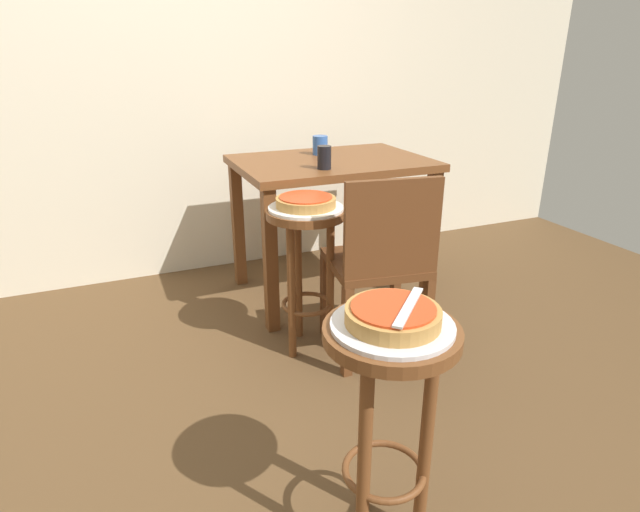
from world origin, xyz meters
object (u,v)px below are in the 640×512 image
wooden_chair (381,261)px  serving_plate_middle (306,208)px  pizza_foreground (393,315)px  pizza_middle (306,202)px  serving_plate_foreground (392,325)px  cup_far_edge (320,145)px  stool_middle (306,250)px  dining_table (331,182)px  cup_near_edge (324,158)px  pizza_server_knife (409,307)px  stool_foreground (388,391)px

wooden_chair → serving_plate_middle: bearing=143.5°
pizza_foreground → pizza_middle: size_ratio=0.92×
serving_plate_foreground → cup_far_edge: bearing=72.8°
stool_middle → pizza_middle: bearing=-135.0°
dining_table → cup_near_edge: size_ratio=8.96×
pizza_middle → stool_middle: bearing=45.0°
cup_near_edge → pizza_server_knife: cup_near_edge is taller
serving_plate_foreground → wooden_chair: bearing=62.0°
cup_far_edge → pizza_foreground: bearing=-107.2°
serving_plate_middle → cup_near_edge: size_ratio=2.88×
cup_near_edge → cup_far_edge: (0.13, 0.36, -0.00)m
pizza_foreground → serving_plate_middle: size_ratio=0.73×
stool_foreground → pizza_foreground: (0.00, 0.00, 0.22)m
serving_plate_middle → pizza_middle: (0.00, 0.00, 0.03)m
serving_plate_middle → wooden_chair: size_ratio=0.38×
serving_plate_middle → cup_far_edge: cup_far_edge is taller
wooden_chair → pizza_foreground: bearing=-118.0°
wooden_chair → pizza_server_knife: (-0.41, -0.85, 0.27)m
pizza_foreground → serving_plate_foreground: bearing=0.0°
wooden_chair → stool_middle: bearing=143.5°
stool_middle → serving_plate_middle: (-0.00, -0.00, 0.19)m
serving_plate_middle → pizza_middle: 0.03m
cup_near_edge → cup_far_edge: bearing=70.2°
serving_plate_middle → pizza_foreground: bearing=-99.8°
serving_plate_foreground → pizza_foreground: bearing=0.0°
pizza_foreground → cup_far_edge: size_ratio=2.28×
stool_foreground → pizza_server_knife: (0.03, -0.02, 0.25)m
stool_middle → cup_near_edge: size_ratio=5.99×
stool_foreground → wooden_chair: 0.94m
pizza_foreground → pizza_server_knife: bearing=-33.7°
serving_plate_foreground → cup_near_edge: bearing=73.5°
cup_near_edge → wooden_chair: 0.63m
serving_plate_foreground → serving_plate_middle: size_ratio=0.95×
wooden_chair → cup_near_edge: bearing=94.8°
serving_plate_middle → pizza_server_knife: (-0.15, -1.05, 0.06)m
pizza_foreground → serving_plate_middle: (0.18, 1.03, -0.03)m
stool_foreground → pizza_middle: bearing=80.2°
stool_foreground → stool_middle: (0.18, 1.03, 0.00)m
pizza_foreground → serving_plate_middle: bearing=80.2°
serving_plate_middle → cup_far_edge: 0.77m
dining_table → stool_foreground: bearing=-108.9°
stool_middle → dining_table: bearing=56.1°
serving_plate_middle → stool_foreground: bearing=-99.8°
stool_middle → pizza_middle: pizza_middle is taller
serving_plate_foreground → pizza_foreground: pizza_foreground is taller
stool_foreground → dining_table: bearing=71.1°
cup_near_edge → pizza_server_knife: (-0.37, -1.37, -0.09)m
pizza_middle → wooden_chair: size_ratio=0.30×
serving_plate_foreground → pizza_middle: (0.18, 1.03, 0.03)m
dining_table → stool_middle: bearing=-123.9°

